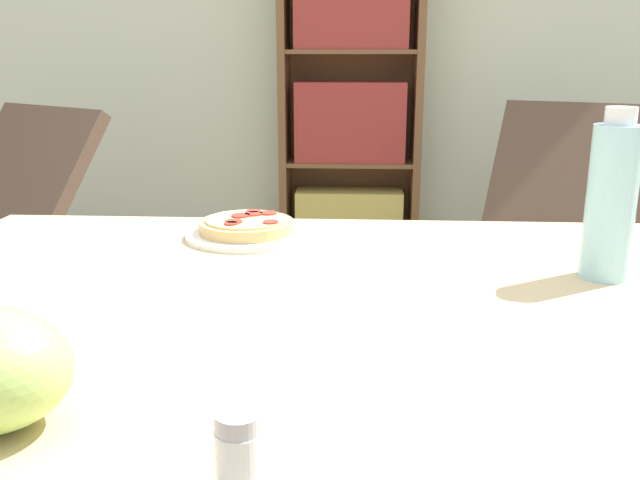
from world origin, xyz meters
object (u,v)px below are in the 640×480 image
Objects in this scene: pizza_on_plate at (247,229)px; lounge_chair_far at (561,263)px; bookshelf at (350,117)px; drink_bottle at (611,200)px; salt_shaker at (240,457)px.

lounge_chair_far is at bearing 54.77° from pizza_on_plate.
bookshelf reaches higher than pizza_on_plate.
salt_shaker is (-0.44, -0.54, -0.08)m from drink_bottle.
bookshelf reaches higher than drink_bottle.
pizza_on_plate is 1.78m from lounge_chair_far.
pizza_on_plate is 2.19m from bookshelf.
bookshelf is (-0.40, 2.37, -0.10)m from drink_bottle.
bookshelf is (-0.84, 0.78, 0.48)m from lounge_chair_far.
drink_bottle reaches higher than pizza_on_plate.
drink_bottle is 2.41m from bookshelf.
bookshelf is (0.04, 2.91, -0.02)m from salt_shaker.
lounge_chair_far is 0.58× the size of bookshelf.
lounge_chair_far is at bearing -43.10° from bookshelf.
lounge_chair_far reaches higher than salt_shaker.
salt_shaker is at bearing -81.08° from pizza_on_plate.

